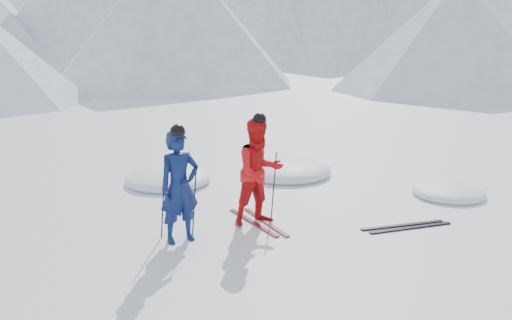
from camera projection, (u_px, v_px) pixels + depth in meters
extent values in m
plane|color=white|center=(360.00, 217.00, 10.68)|extent=(160.00, 160.00, 0.00)
cone|color=#B2BCD1|center=(166.00, 4.00, 57.94)|extent=(17.69, 17.69, 11.93)
cone|color=#B2BCD1|center=(265.00, 7.00, 51.83)|extent=(19.63, 19.63, 10.85)
cone|color=#B2BCD1|center=(456.00, 34.00, 30.67)|extent=(14.00, 14.00, 6.50)
cone|color=#B2BCD1|center=(172.00, 13.00, 34.11)|extent=(16.00, 16.00, 9.00)
imported|color=#0D1B4F|center=(180.00, 187.00, 9.26)|extent=(0.85, 0.73, 1.96)
imported|color=red|center=(259.00, 172.00, 10.11)|extent=(1.19, 1.07, 2.02)
cylinder|color=black|center=(163.00, 203.00, 9.44)|extent=(0.13, 0.09, 1.31)
cylinder|color=black|center=(194.00, 200.00, 9.61)|extent=(0.13, 0.08, 1.31)
cylinder|color=black|center=(242.00, 186.00, 10.39)|extent=(0.13, 0.10, 1.34)
cylinder|color=black|center=(274.00, 186.00, 10.37)|extent=(0.13, 0.09, 1.34)
cube|color=black|center=(253.00, 222.00, 10.33)|extent=(0.75, 1.60, 0.03)
cube|color=black|center=(265.00, 222.00, 10.36)|extent=(0.64, 1.63, 0.03)
cube|color=black|center=(402.00, 225.00, 10.18)|extent=(1.69, 0.34, 0.03)
cube|color=black|center=(411.00, 228.00, 10.05)|extent=(1.69, 0.40, 0.03)
ellipsoid|color=white|center=(168.00, 183.00, 13.01)|extent=(2.05, 2.05, 0.45)
ellipsoid|color=white|center=(448.00, 195.00, 12.04)|extent=(1.58, 1.58, 0.35)
ellipsoid|color=white|center=(286.00, 174.00, 13.77)|extent=(2.30, 2.30, 0.51)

